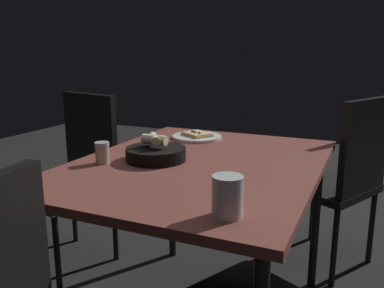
{
  "coord_description": "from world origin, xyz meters",
  "views": [
    {
      "loc": [
        -1.42,
        -0.61,
        1.18
      ],
      "look_at": [
        -0.03,
        0.01,
        0.83
      ],
      "focal_mm": 38.02,
      "sensor_mm": 36.0,
      "label": 1
    }
  ],
  "objects": [
    {
      "name": "chair_near",
      "position": [
        0.31,
        0.88,
        0.53
      ],
      "size": [
        0.53,
        0.53,
        0.95
      ],
      "color": "#292929",
      "rests_on": "ground"
    },
    {
      "name": "beer_glass",
      "position": [
        -0.47,
        -0.28,
        0.8
      ],
      "size": [
        0.08,
        0.08,
        0.11
      ],
      "color": "silver",
      "rests_on": "dining_table"
    },
    {
      "name": "bread_basket",
      "position": [
        -0.05,
        0.16,
        0.79
      ],
      "size": [
        0.24,
        0.24,
        0.11
      ],
      "color": "black",
      "rests_on": "dining_table"
    },
    {
      "name": "pizza_plate",
      "position": [
        0.39,
        0.18,
        0.76
      ],
      "size": [
        0.24,
        0.24,
        0.04
      ],
      "color": "white",
      "rests_on": "dining_table"
    },
    {
      "name": "chair_spare",
      "position": [
        0.8,
        -0.48,
        0.54
      ],
      "size": [
        0.59,
        0.59,
        0.95
      ],
      "color": "black",
      "rests_on": "ground"
    },
    {
      "name": "dining_table",
      "position": [
        0.0,
        0.0,
        0.69
      ],
      "size": [
        1.2,
        0.92,
        0.75
      ],
      "color": "brown",
      "rests_on": "ground"
    },
    {
      "name": "pepper_shaker",
      "position": [
        -0.18,
        0.33,
        0.79
      ],
      "size": [
        0.06,
        0.06,
        0.08
      ],
      "color": "#BFB299",
      "rests_on": "dining_table"
    }
  ]
}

